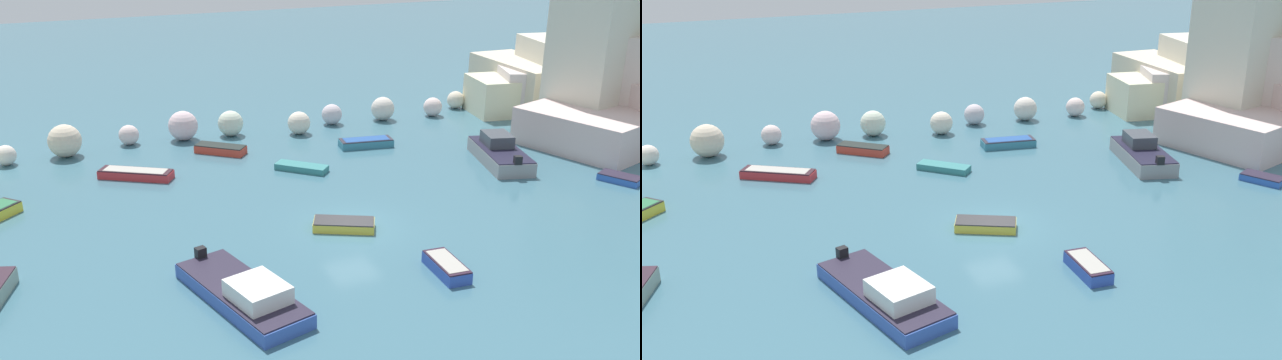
# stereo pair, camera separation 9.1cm
# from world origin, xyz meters

# --- Properties ---
(cove_water) EXTENTS (160.00, 160.00, 0.00)m
(cove_water) POSITION_xyz_m (0.00, 0.00, 0.00)
(cove_water) COLOR #3D6A7B
(cove_water) RESTS_ON ground
(cliff_headland_right) EXTENTS (20.21, 19.65, 15.08)m
(cliff_headland_right) POSITION_xyz_m (24.12, 10.21, 4.48)
(cliff_headland_right) COLOR beige
(cliff_headland_right) RESTS_ON ground
(rock_breakwater) EXTENTS (38.35, 3.53, 2.11)m
(rock_breakwater) POSITION_xyz_m (-1.75, 16.98, 0.87)
(rock_breakwater) COLOR beige
(rock_breakwater) RESTS_ON ground
(moored_boat_1) EXTENTS (3.70, 1.74, 0.55)m
(moored_boat_1) POSITION_xyz_m (6.23, 11.34, 0.29)
(moored_boat_1) COLOR teal
(moored_boat_1) RESTS_ON cove_water
(moored_boat_2) EXTENTS (3.81, 6.19, 1.69)m
(moored_boat_2) POSITION_xyz_m (12.58, 5.31, 0.61)
(moored_boat_2) COLOR gray
(moored_boat_2) RESTS_ON cove_water
(moored_boat_3) EXTENTS (4.11, 7.33, 1.37)m
(moored_boat_3) POSITION_xyz_m (-7.11, -5.09, 0.48)
(moored_boat_3) COLOR #3657AE
(moored_boat_3) RESTS_ON cove_water
(moored_boat_4) EXTENTS (4.30, 3.26, 0.54)m
(moored_boat_4) POSITION_xyz_m (-8.92, 11.11, 0.29)
(moored_boat_4) COLOR red
(moored_boat_4) RESTS_ON cove_water
(moored_boat_5) EXTENTS (3.27, 2.51, 0.48)m
(moored_boat_5) POSITION_xyz_m (-0.51, -0.08, 0.24)
(moored_boat_5) COLOR yellow
(moored_boat_5) RESTS_ON cove_water
(moored_boat_7) EXTENTS (3.03, 2.96, 0.39)m
(moored_boat_7) POSITION_xyz_m (0.59, 8.64, 0.19)
(moored_boat_7) COLOR teal
(moored_boat_7) RESTS_ON cove_water
(moored_boat_9) EXTENTS (2.09, 2.59, 0.43)m
(moored_boat_9) POSITION_xyz_m (17.04, -0.21, 0.21)
(moored_boat_9) COLOR #2E5AB8
(moored_boat_9) RESTS_ON cove_water
(moored_boat_10) EXTENTS (1.27, 2.68, 0.61)m
(moored_boat_10) POSITION_xyz_m (1.75, -5.93, 0.32)
(moored_boat_10) COLOR #3050B2
(moored_boat_10) RESTS_ON cove_water
(moored_boat_11) EXTENTS (3.23, 2.97, 0.55)m
(moored_boat_11) POSITION_xyz_m (-3.10, 13.72, 0.27)
(moored_boat_11) COLOR #C93D2D
(moored_boat_11) RESTS_ON cove_water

